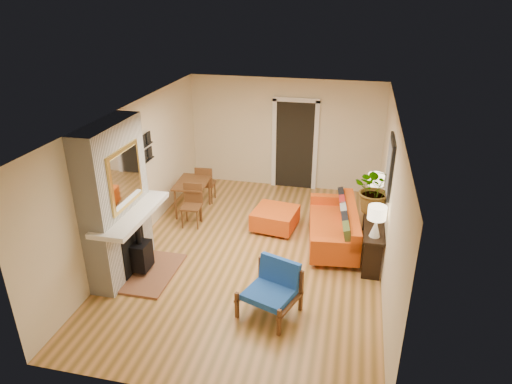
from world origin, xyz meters
TOP-DOWN VIEW (x-y plane):
  - room_shell at (0.60, 2.63)m, footprint 6.50×6.50m
  - fireplace at (-2.00, -1.00)m, footprint 1.09×1.68m
  - sofa at (1.44, 0.75)m, footprint 1.06×2.06m
  - ottoman at (0.20, 1.03)m, footprint 0.92×0.92m
  - blue_chair at (0.64, -1.47)m, footprint 0.96×0.95m
  - dining_table at (-1.58, 1.39)m, footprint 0.74×1.61m
  - console_table at (2.07, 0.51)m, footprint 0.34×1.85m
  - lamp_near at (2.07, -0.17)m, footprint 0.30×0.30m
  - lamp_far at (2.07, 1.25)m, footprint 0.30×0.30m
  - houseplant at (2.06, 0.76)m, footprint 0.89×0.80m

SIDE VIEW (x-z plane):
  - ottoman at x=0.20m, z-range 0.03..0.45m
  - sofa at x=1.44m, z-range -0.05..0.73m
  - blue_chair at x=0.64m, z-range 0.03..0.82m
  - dining_table at x=-1.58m, z-range 0.13..0.99m
  - console_table at x=2.07m, z-range 0.21..0.94m
  - lamp_near at x=2.07m, z-range 0.79..1.33m
  - lamp_far at x=2.07m, z-range 0.79..1.33m
  - houseplant at x=2.06m, z-range 0.72..1.61m
  - room_shell at x=0.60m, z-range -2.01..4.49m
  - fireplace at x=-2.00m, z-range -0.06..2.54m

